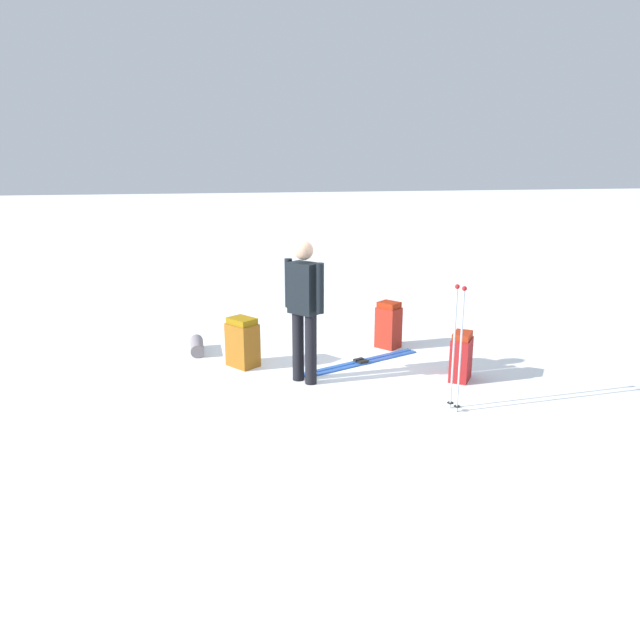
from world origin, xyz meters
The scene contains 8 objects.
ground_plane centered at (0.00, 0.00, 0.00)m, with size 80.00×80.00×0.00m, color white.
skier_standing centered at (0.21, -0.23, 0.95)m, with size 0.46×0.39×1.70m.
ski_pair_near centered at (-0.30, 0.61, 0.01)m, with size 0.86×1.72×0.05m.
backpack_large_dark centered at (0.53, 1.63, 0.29)m, with size 0.40×0.37×0.60m.
backpack_bright centered at (-0.89, 1.17, 0.32)m, with size 0.39×0.38×0.66m.
backpack_small_spare centered at (-0.50, -0.91, 0.31)m, with size 0.47×0.45×0.64m.
ski_poles_planted_near centered at (1.36, 1.19, 0.75)m, with size 0.17×0.10×1.36m.
sleeping_mat_rolled centered at (-1.20, -1.50, 0.09)m, with size 0.18×0.18×0.55m, color slate.
Camera 1 is at (6.97, -1.40, 2.62)m, focal length 33.99 mm.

